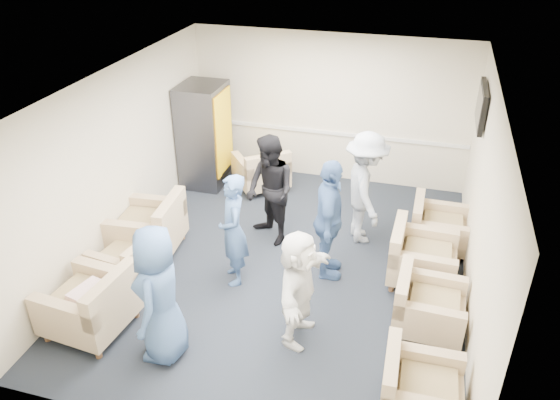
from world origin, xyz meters
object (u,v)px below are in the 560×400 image
(armchair_left_mid, at_px, (130,262))
(person_back_right, at_px, (365,188))
(person_front_right, at_px, (299,288))
(armchair_left_far, at_px, (151,229))
(vending_machine, at_px, (205,135))
(armchair_right_midnear, at_px, (425,307))
(person_front_left, at_px, (159,294))
(armchair_right_midfar, at_px, (418,259))
(person_mid_right, at_px, (329,220))
(armchair_right_near, at_px, (417,392))
(armchair_corner, at_px, (262,172))
(armchair_right_far, at_px, (435,228))
(person_mid_left, at_px, (233,230))
(person_back_left, at_px, (270,191))
(armchair_left_near, at_px, (93,306))

(armchair_left_mid, height_order, person_back_right, person_back_right)
(person_front_right, bearing_deg, armchair_left_mid, 83.74)
(armchair_left_far, height_order, vending_machine, vending_machine)
(armchair_left_far, relative_size, armchair_right_midnear, 1.21)
(armchair_left_mid, distance_m, person_back_right, 3.55)
(armchair_left_mid, relative_size, person_front_left, 0.52)
(armchair_right_midfar, bearing_deg, person_mid_right, 100.63)
(armchair_right_midfar, relative_size, person_front_left, 0.53)
(armchair_right_near, xyz_separation_m, armchair_right_midnear, (0.02, 1.34, 0.01))
(person_back_right, bearing_deg, person_front_left, 128.25)
(armchair_corner, xyz_separation_m, vending_machine, (-1.07, -0.01, 0.60))
(armchair_right_near, bearing_deg, vending_machine, 42.25)
(armchair_right_far, bearing_deg, person_front_right, 148.90)
(armchair_corner, xyz_separation_m, person_front_right, (1.55, -3.53, 0.40))
(armchair_right_midfar, height_order, person_front_right, person_front_right)
(person_front_left, bearing_deg, person_mid_left, 161.98)
(armchair_right_midnear, relative_size, person_back_left, 0.50)
(armchair_right_midfar, bearing_deg, person_back_right, 48.10)
(person_back_left, relative_size, person_back_right, 0.97)
(armchair_right_far, bearing_deg, armchair_left_mid, 117.34)
(person_mid_right, bearing_deg, vending_machine, 41.56)
(armchair_left_near, relative_size, person_front_left, 0.60)
(person_mid_right, xyz_separation_m, person_front_right, (-0.08, -1.33, -0.14))
(armchair_right_midnear, xyz_separation_m, armchair_right_far, (0.06, 1.89, -0.00))
(armchair_left_near, xyz_separation_m, person_mid_right, (2.50, 1.90, 0.51))
(armchair_left_near, xyz_separation_m, armchair_right_far, (3.93, 3.01, -0.05))
(armchair_right_far, bearing_deg, vending_machine, 76.12)
(armchair_right_midnear, bearing_deg, armchair_left_near, 108.24)
(person_mid_left, relative_size, person_back_right, 0.91)
(person_back_left, bearing_deg, person_front_left, -58.92)
(armchair_right_midnear, distance_m, armchair_right_midfar, 0.99)
(armchair_right_midfar, xyz_separation_m, person_back_left, (-2.25, 0.43, 0.51))
(armchair_corner, bearing_deg, person_front_left, 52.72)
(armchair_right_midfar, bearing_deg, armchair_left_far, 96.68)
(armchair_right_midfar, height_order, armchair_right_far, armchair_right_midfar)
(vending_machine, height_order, person_mid_right, vending_machine)
(armchair_left_far, bearing_deg, person_front_right, 60.12)
(armchair_right_near, xyz_separation_m, person_mid_right, (-1.35, 2.12, 0.56))
(armchair_right_midfar, relative_size, person_back_right, 0.51)
(armchair_corner, height_order, vending_machine, vending_machine)
(person_front_left, bearing_deg, person_mid_right, 136.36)
(armchair_right_far, height_order, person_front_right, person_front_right)
(armchair_right_midnear, distance_m, person_back_right, 2.16)
(vending_machine, xyz_separation_m, person_back_right, (3.05, -1.14, -0.05))
(person_mid_left, bearing_deg, vending_machine, -177.89)
(armchair_left_far, relative_size, armchair_right_midfar, 1.14)
(armchair_right_midnear, xyz_separation_m, person_mid_left, (-2.57, 0.31, 0.48))
(person_mid_left, relative_size, person_back_left, 0.94)
(armchair_left_near, relative_size, armchair_left_far, 0.99)
(person_front_right, bearing_deg, armchair_left_far, 68.66)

